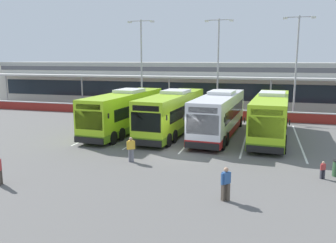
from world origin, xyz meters
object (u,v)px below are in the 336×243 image
Objects in this scene: pedestrian_approaching_bus at (131,149)px; lamp_post_west at (141,61)px; coach_bus_centre at (219,115)px; coach_bus_right_centre at (271,117)px; coach_bus_left_centre at (173,113)px; pedestrian_in_dark_coat at (226,183)px; lamp_post_centre at (218,61)px; coach_bus_leftmost at (125,112)px; pedestrian_child at (323,169)px; lamp_post_east at (296,61)px.

lamp_post_west reaches higher than pedestrian_approaching_bus.
coach_bus_centre is 4.23m from coach_bus_right_centre.
coach_bus_left_centre is 1.12× the size of lamp_post_west.
pedestrian_in_dark_coat is 25.98m from lamp_post_centre.
coach_bus_centre is 1.00× the size of coach_bus_right_centre.
coach_bus_left_centre is at bearing -176.54° from coach_bus_centre.
coach_bus_leftmost is 14.42m from lamp_post_centre.
lamp_post_centre reaches higher than pedestrian_approaching_bus.
coach_bus_leftmost is at bearing 150.43° from pedestrian_child.
coach_bus_left_centre reaches higher than pedestrian_child.
lamp_post_centre is at bearing 60.99° from coach_bus_leftmost.
lamp_post_east reaches higher than coach_bus_right_centre.
coach_bus_leftmost is 1.12× the size of lamp_post_east.
lamp_post_west is at bearing 146.78° from coach_bus_right_centre.
pedestrian_in_dark_coat is at bearing -100.66° from lamp_post_east.
lamp_post_centre is (2.33, 11.56, 4.50)m from coach_bus_left_centre.
coach_bus_leftmost and coach_bus_right_centre have the same top height.
coach_bus_centre is 10.27m from pedestrian_approaching_bus.
lamp_post_west reaches higher than pedestrian_child.
coach_bus_leftmost is 1.12× the size of lamp_post_centre.
coach_bus_leftmost is 8.40m from coach_bus_centre.
coach_bus_right_centre is at bearing -33.22° from lamp_post_west.
lamp_post_east is (8.49, -0.54, 0.00)m from lamp_post_centre.
lamp_post_centre is at bearing 9.14° from lamp_post_west.
coach_bus_right_centre is at bearing 81.51° from pedestrian_in_dark_coat.
pedestrian_child is at bearing -39.63° from coach_bus_left_centre.
lamp_post_east reaches higher than coach_bus_leftmost.
coach_bus_leftmost is 7.58× the size of pedestrian_approaching_bus.
lamp_post_west is at bearing 132.39° from pedestrian_child.
coach_bus_leftmost is 1.00× the size of coach_bus_right_centre.
coach_bus_centre is 1.12× the size of lamp_post_west.
coach_bus_right_centre is at bearing -103.48° from lamp_post_east.
pedestrian_approaching_bus reaches higher than pedestrian_child.
pedestrian_in_dark_coat is 7.97m from pedestrian_approaching_bus.
lamp_post_east is at bearing 37.08° from coach_bus_leftmost.
lamp_post_east is at bearing 76.52° from coach_bus_right_centre.
lamp_post_west and lamp_post_east have the same top height.
coach_bus_left_centre is 16.09m from lamp_post_east.
coach_bus_leftmost is at bearing -78.00° from lamp_post_west.
lamp_post_centre is at bearing 98.75° from pedestrian_in_dark_coat.
coach_bus_left_centre is at bearing 5.56° from coach_bus_leftmost.
lamp_post_east is (2.54, 10.61, 4.50)m from coach_bus_right_centre.
pedestrian_approaching_bus is 0.15× the size of lamp_post_west.
coach_bus_centre and coach_bus_right_centre have the same top height.
pedestrian_child is at bearing -74.04° from coach_bus_right_centre.
lamp_post_west reaches higher than coach_bus_leftmost.
lamp_post_centre reaches higher than coach_bus_right_centre.
lamp_post_east is at bearing 90.51° from pedestrian_child.
coach_bus_centre is 12.23× the size of pedestrian_child.
coach_bus_centre is 13.99m from pedestrian_in_dark_coat.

